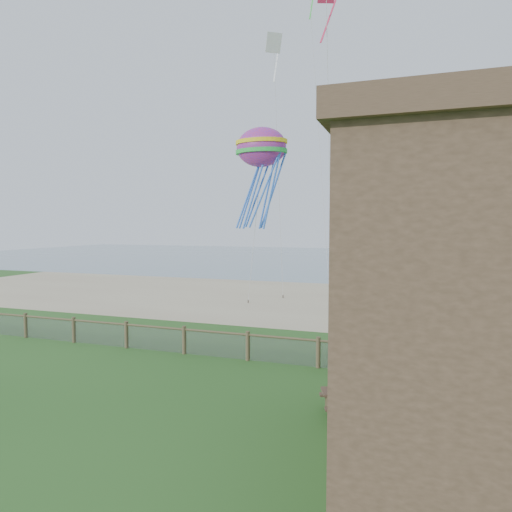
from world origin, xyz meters
name	(u,v)px	position (x,y,z in m)	size (l,w,h in m)	color
ground	(178,417)	(0.00, 0.00, 0.00)	(160.00, 160.00, 0.00)	#254F1B
sand_beach	(321,301)	(0.00, 22.00, 0.00)	(72.00, 20.00, 0.02)	tan
ocean	(372,259)	(0.00, 66.00, 0.00)	(160.00, 68.00, 0.02)	slate
chainlink_fence	(248,348)	(0.00, 6.00, 0.55)	(36.20, 0.20, 1.25)	brown
picnic_table	(353,403)	(4.89, 1.82, 0.39)	(1.84, 1.39, 0.78)	#50382E
octopus_kite	(261,176)	(-2.83, 16.26, 8.87)	(3.41, 2.41, 7.02)	red
kite_white	(274,54)	(-2.64, 18.31, 17.16)	(1.26, 0.70, 2.68)	white
kite_red	(326,7)	(2.14, 11.59, 16.54)	(1.03, 0.70, 2.49)	#D1244C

